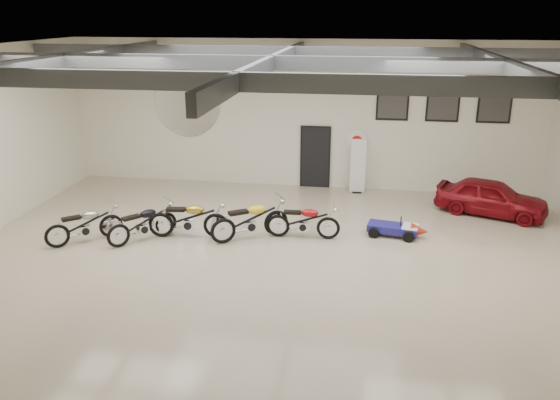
% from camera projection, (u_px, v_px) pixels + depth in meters
% --- Properties ---
extents(floor, '(16.00, 12.00, 0.01)m').
position_uv_depth(floor, '(273.00, 257.00, 13.70)').
color(floor, '#BDA690').
rests_on(floor, ground).
extents(ceiling, '(16.00, 12.00, 0.01)m').
position_uv_depth(ceiling, '(272.00, 51.00, 12.06)').
color(ceiling, slate).
rests_on(ceiling, back_wall).
extents(back_wall, '(16.00, 0.02, 5.00)m').
position_uv_depth(back_wall, '(302.00, 115.00, 18.48)').
color(back_wall, beige).
rests_on(back_wall, floor).
extents(ceiling_beams, '(15.80, 11.80, 0.32)m').
position_uv_depth(ceiling_beams, '(272.00, 63.00, 12.14)').
color(ceiling_beams, '#515358').
rests_on(ceiling_beams, ceiling).
extents(door, '(0.92, 0.08, 2.10)m').
position_uv_depth(door, '(315.00, 158.00, 18.84)').
color(door, black).
rests_on(door, back_wall).
extents(logo_plaque, '(2.30, 0.06, 1.16)m').
position_uv_depth(logo_plaque, '(187.00, 104.00, 18.92)').
color(logo_plaque, silver).
rests_on(logo_plaque, back_wall).
extents(poster_left, '(1.05, 0.08, 1.35)m').
position_uv_depth(poster_left, '(393.00, 100.00, 17.82)').
color(poster_left, black).
rests_on(poster_left, back_wall).
extents(poster_mid, '(1.05, 0.08, 1.35)m').
position_uv_depth(poster_mid, '(443.00, 101.00, 17.59)').
color(poster_mid, black).
rests_on(poster_mid, back_wall).
extents(poster_right, '(1.05, 0.08, 1.35)m').
position_uv_depth(poster_right, '(495.00, 102.00, 17.35)').
color(poster_right, black).
rests_on(poster_right, back_wall).
extents(oil_sign, '(0.72, 0.10, 0.72)m').
position_uv_depth(oil_sign, '(357.00, 141.00, 18.42)').
color(oil_sign, white).
rests_on(oil_sign, back_wall).
extents(banner_stand, '(0.51, 0.23, 1.86)m').
position_uv_depth(banner_stand, '(358.00, 166.00, 18.25)').
color(banner_stand, white).
rests_on(banner_stand, floor).
extents(motorcycle_silver, '(1.91, 1.75, 1.03)m').
position_uv_depth(motorcycle_silver, '(84.00, 224.00, 14.40)').
color(motorcycle_silver, silver).
rests_on(motorcycle_silver, floor).
extents(motorcycle_black, '(1.76, 1.86, 1.02)m').
position_uv_depth(motorcycle_black, '(142.00, 223.00, 14.51)').
color(motorcycle_black, silver).
rests_on(motorcycle_black, floor).
extents(motorcycle_gold, '(2.21, 0.92, 1.12)m').
position_uv_depth(motorcycle_gold, '(188.00, 218.00, 14.71)').
color(motorcycle_gold, silver).
rests_on(motorcycle_gold, floor).
extents(motorcycle_yellow, '(2.19, 1.73, 1.13)m').
position_uv_depth(motorcycle_yellow, '(250.00, 219.00, 14.60)').
color(motorcycle_yellow, silver).
rests_on(motorcycle_yellow, floor).
extents(motorcycle_red, '(1.96, 0.66, 1.01)m').
position_uv_depth(motorcycle_red, '(303.00, 220.00, 14.69)').
color(motorcycle_red, silver).
rests_on(motorcycle_red, floor).
extents(go_kart, '(1.75, 1.01, 0.60)m').
position_uv_depth(go_kart, '(398.00, 226.00, 14.85)').
color(go_kart, navy).
rests_on(go_kart, floor).
extents(vintage_car, '(2.35, 3.46, 1.09)m').
position_uv_depth(vintage_car, '(491.00, 197.00, 16.39)').
color(vintage_car, maroon).
rests_on(vintage_car, floor).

